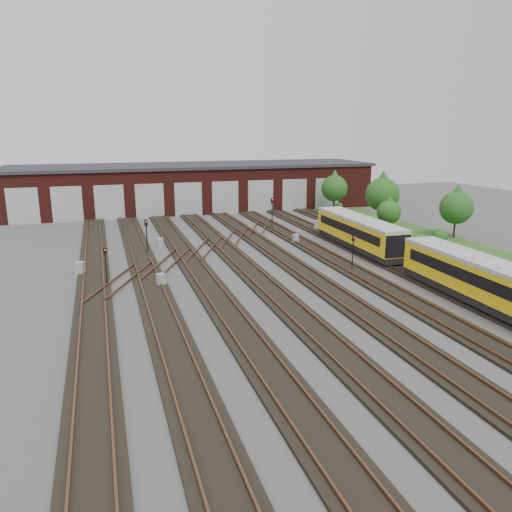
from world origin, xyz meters
name	(u,v)px	position (x,y,z in m)	size (l,w,h in m)	color
ground	(301,292)	(0.00, 0.00, 0.00)	(120.00, 120.00, 0.00)	#413F3D
track_network	(296,288)	(-0.17, 0.59, 0.11)	(30.40, 70.00, 0.33)	black
maintenance_shed	(195,186)	(-0.01, 39.97, 3.20)	(51.00, 12.50, 6.35)	#491612
grass_verge	(438,244)	(19.00, 10.00, 0.03)	(8.00, 55.00, 0.05)	#2C521B
metro_train	(479,279)	(10.00, -5.89, 1.78)	(2.72, 45.70, 2.82)	black
signal_mast_0	(106,261)	(-13.04, 5.70, 1.84)	(0.26, 0.24, 2.87)	black
signal_mast_1	(147,232)	(-9.27, 14.41, 2.08)	(0.31, 0.29, 3.22)	black
signal_mast_2	(272,210)	(5.47, 21.90, 2.32)	(0.33, 0.31, 3.62)	black
signal_mast_3	(353,249)	(6.03, 3.77, 1.86)	(0.22, 0.20, 2.94)	black
relay_cabinet_0	(80,269)	(-15.00, 9.11, 0.54)	(0.65, 0.54, 1.09)	#929496
relay_cabinet_1	(160,243)	(-7.86, 16.84, 0.48)	(0.57, 0.48, 0.95)	#929496
relay_cabinet_2	(161,280)	(-9.27, 4.26, 0.49)	(0.59, 0.49, 0.99)	#929496
relay_cabinet_3	(296,239)	(5.43, 14.59, 0.46)	(0.55, 0.46, 0.92)	#929496
relay_cabinet_4	(317,225)	(10.32, 20.25, 0.55)	(0.66, 0.55, 1.09)	#929496
tree_0	(383,190)	(18.61, 20.30, 4.20)	(3.94, 3.94, 6.54)	#2F2115
tree_1	(334,185)	(17.50, 30.69, 3.76)	(3.54, 3.54, 5.86)	#2F2115
tree_2	(457,204)	(22.32, 11.89, 3.65)	(3.43, 3.43, 5.68)	#2F2115
tree_3	(389,209)	(16.68, 15.64, 2.76)	(2.59, 2.59, 4.30)	#2F2115
bush_1	(440,234)	(19.74, 10.86, 0.81)	(1.62, 1.62, 1.62)	#164614
bush_2	(339,205)	(19.47, 33.07, 0.56)	(1.13, 1.13, 1.13)	#164614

